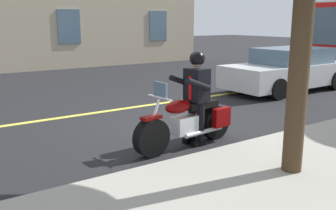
{
  "coord_description": "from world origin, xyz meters",
  "views": [
    {
      "loc": [
        4.5,
        6.51,
        2.26
      ],
      "look_at": [
        0.78,
        1.01,
        0.75
      ],
      "focal_mm": 39.67,
      "sensor_mm": 36.0,
      "label": 1
    }
  ],
  "objects": [
    {
      "name": "motorcycle_main",
      "position": [
        0.54,
        1.31,
        0.45
      ],
      "size": [
        2.22,
        0.74,
        1.26
      ],
      "color": "black",
      "rests_on": "ground_plane"
    },
    {
      "name": "car_silver",
      "position": [
        -5.61,
        -1.36,
        0.69
      ],
      "size": [
        4.6,
        1.92,
        1.4
      ],
      "color": "silver",
      "rests_on": "ground_plane"
    },
    {
      "name": "ground_plane",
      "position": [
        0.0,
        0.0,
        0.0
      ],
      "size": [
        80.0,
        80.0,
        0.0
      ],
      "primitive_type": "plane",
      "color": "black"
    },
    {
      "name": "rider_main",
      "position": [
        0.35,
        1.28,
        1.04
      ],
      "size": [
        0.66,
        0.59,
        1.74
      ],
      "color": "black",
      "rests_on": "ground_plane"
    },
    {
      "name": "lane_center_stripe",
      "position": [
        0.0,
        -2.0,
        0.01
      ],
      "size": [
        60.0,
        0.16,
        0.01
      ],
      "primitive_type": "cube",
      "color": "#E5DB4C",
      "rests_on": "ground_plane"
    }
  ]
}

